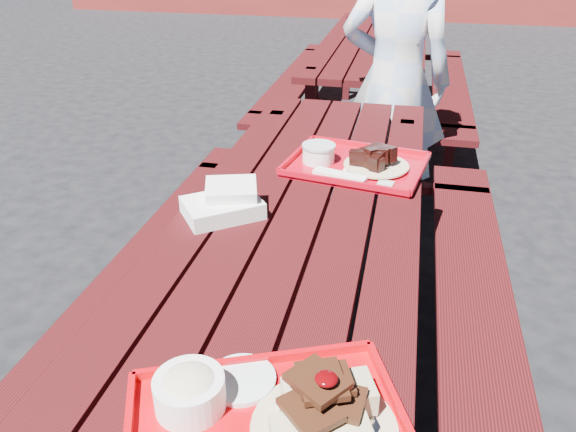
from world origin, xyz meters
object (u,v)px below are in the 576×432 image
object	(u,v)px
picnic_table_near	(298,265)
near_tray	(267,418)
person	(395,82)
picnic_table_far	(373,65)
far_tray	(353,163)

from	to	relation	value
picnic_table_near	near_tray	xyz separation A→B (m)	(0.11, -0.83, 0.23)
near_tray	person	bearing A→B (deg)	87.47
picnic_table_far	person	distance (m)	1.37
picnic_table_far	far_tray	size ratio (longest dim) A/B	4.51
picnic_table_near	person	world-z (taller)	person
picnic_table_far	far_tray	distance (m)	2.43
far_tray	person	world-z (taller)	person
near_tray	far_tray	distance (m)	1.21
picnic_table_near	far_tray	world-z (taller)	far_tray
far_tray	person	distance (m)	1.09
picnic_table_near	near_tray	size ratio (longest dim) A/B	4.00
picnic_table_near	far_tray	size ratio (longest dim) A/B	4.51
picnic_table_far	near_tray	bearing A→B (deg)	-88.23
picnic_table_near	far_tray	xyz separation A→B (m)	(0.12, 0.38, 0.21)
near_tray	far_tray	bearing A→B (deg)	89.39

